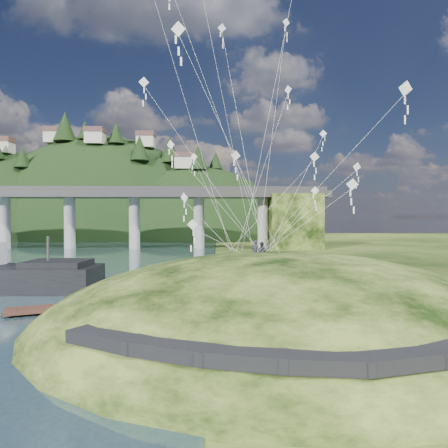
{
  "coord_description": "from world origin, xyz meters",
  "views": [
    {
      "loc": [
        3.47,
        -26.2,
        7.56
      ],
      "look_at": [
        4.0,
        6.0,
        7.0
      ],
      "focal_mm": 32.0,
      "sensor_mm": 36.0,
      "label": 1
    }
  ],
  "objects": [
    {
      "name": "footpath",
      "position": [
        7.46,
        -9.74,
        2.08
      ],
      "size": [
        22.29,
        5.84,
        0.83
      ],
      "color": "black",
      "rests_on": "ground"
    },
    {
      "name": "ground",
      "position": [
        0.0,
        0.0,
        0.0
      ],
      "size": [
        320.0,
        320.0,
        0.0
      ],
      "primitive_type": "plane",
      "color": "black",
      "rests_on": "ground"
    },
    {
      "name": "kite_flyers",
      "position": [
        6.54,
        3.44,
        5.76
      ],
      "size": [
        1.19,
        0.82,
        1.78
      ],
      "color": "#23252F",
      "rests_on": "ground"
    },
    {
      "name": "bridge",
      "position": [
        -26.46,
        70.07,
        9.7
      ],
      "size": [
        160.0,
        11.0,
        15.0
      ],
      "color": "#2D2B2B",
      "rests_on": "ground"
    },
    {
      "name": "wooden_dock",
      "position": [
        -7.14,
        6.34,
        0.38
      ],
      "size": [
        11.76,
        6.37,
        0.85
      ],
      "color": "#391E17",
      "rests_on": "ground"
    },
    {
      "name": "far_ridge",
      "position": [
        -43.58,
        122.17,
        -7.44
      ],
      "size": [
        153.0,
        70.0,
        94.5
      ],
      "color": "black",
      "rests_on": "ground"
    },
    {
      "name": "grass_hill",
      "position": [
        8.0,
        2.0,
        -1.5
      ],
      "size": [
        36.0,
        32.0,
        13.0
      ],
      "color": "black",
      "rests_on": "ground"
    },
    {
      "name": "kite_swarm",
      "position": [
        5.91,
        5.21,
        16.21
      ],
      "size": [
        18.11,
        16.18,
        21.6
      ],
      "color": "white",
      "rests_on": "ground"
    }
  ]
}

